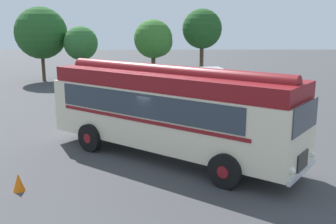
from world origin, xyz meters
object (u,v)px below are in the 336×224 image
Objects in this scene: vintage_bus at (169,108)px; car_near_left at (138,78)px; car_mid_left at (174,80)px; car_mid_right at (212,79)px; traffic_cone at (19,182)px.

vintage_bus reaches higher than car_near_left.
car_near_left is at bearing 159.61° from car_mid_left.
car_near_left is at bearing 175.04° from car_mid_right.
car_mid_right is at bearing 65.74° from traffic_cone.
vintage_bus is 2.17× the size of car_near_left.
car_mid_left and car_mid_right have the same top height.
car_near_left is 7.98× the size of traffic_cone.
vintage_bus is at bearing -92.56° from car_mid_left.
traffic_cone is (-8.08, -17.93, -0.57)m from car_mid_right.
traffic_cone is (-2.49, -18.41, -0.57)m from car_near_left.
traffic_cone is at bearing -146.43° from vintage_bus.
car_mid_left is at bearing -169.42° from car_mid_right.
car_near_left is 1.00× the size of car_mid_right.
car_mid_left is 2.90m from car_mid_right.
car_near_left and car_mid_right have the same top height.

